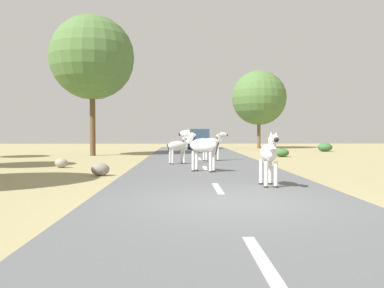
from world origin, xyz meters
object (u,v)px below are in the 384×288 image
Objects in this scene: car_0 at (200,140)px; rock_1 at (100,169)px; bush_0 at (268,150)px; bush_1 at (325,147)px; rock_0 at (61,163)px; zebra_0 at (269,154)px; zebra_2 at (201,146)px; bush_3 at (282,153)px; tree_1 at (259,98)px; zebra_4 at (179,146)px; tree_4 at (92,58)px; zebra_1 at (213,143)px.

car_0 is 7.03× the size of rock_1.
bush_0 is 6.05m from bush_1.
rock_1 reaches higher than rock_0.
rock_1 is (-5.21, 3.27, -0.71)m from zebra_0.
bush_3 is at bearing 0.90° from zebra_2.
tree_1 is 8.77× the size of bush_0.
rock_0 is at bearing -138.82° from bush_1.
car_0 is 8.46m from bush_0.
zebra_4 is 16.97m from car_0.
zebra_0 is at bearing -99.92° from tree_1.
rock_1 is at bearing -54.89° from rock_0.
car_0 is at bearing 78.55° from rock_1.
car_0 reaches higher than bush_3.
tree_4 is at bearing 59.64° from zebra_2.
zebra_0 is 0.17× the size of tree_4.
car_0 is 19.47m from rock_0.
rock_1 is (-9.97, -23.91, -4.48)m from tree_1.
rock_1 is at bearing -129.80° from bush_3.
bush_3 reaches higher than rock_1.
zebra_1 reaches higher than bush_1.
car_0 reaches higher than bush_0.
tree_1 reaches higher than rock_1.
car_0 is 10.44m from bush_1.
car_0 is 0.49× the size of tree_4.
tree_1 is 10.55m from bush_0.
rock_1 is (2.94, -12.31, -6.07)m from tree_4.
bush_1 is at bearing 107.55° from zebra_4.
rock_1 is at bearing 135.10° from zebra_2.
zebra_4 is at bearing -110.77° from tree_1.
tree_4 is (-5.62, 7.62, 5.42)m from zebra_4.
tree_4 is 10.89m from rock_0.
rock_0 is (-11.28, -7.47, -0.05)m from bush_3.
rock_0 is (-5.00, -1.39, -0.66)m from zebra_4.
zebra_0 is at bearing -112.86° from bush_1.
bush_3 reaches higher than bush_0.
tree_1 is at bearing 136.46° from zebra_1.
rock_1 is at bearing -32.61° from zebra_0.
bush_3 reaches higher than rock_0.
zebra_4 is 8.76m from bush_3.
zebra_2 is 0.36× the size of car_0.
zebra_2 is 0.18× the size of tree_4.
rock_0 is (-6.71, -3.39, -0.75)m from zebra_1.
rock_0 is at bearing -135.08° from bush_0.
zebra_1 is 2.64m from zebra_4.
tree_1 is at bearing -154.23° from car_0.
zebra_4 is 0.31× the size of car_0.
zebra_4 is at bearing 87.40° from car_0.
tree_1 is at bearing -100.40° from zebra_0.
bush_1 is 2.06× the size of rock_0.
tree_4 reaches higher than bush_1.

